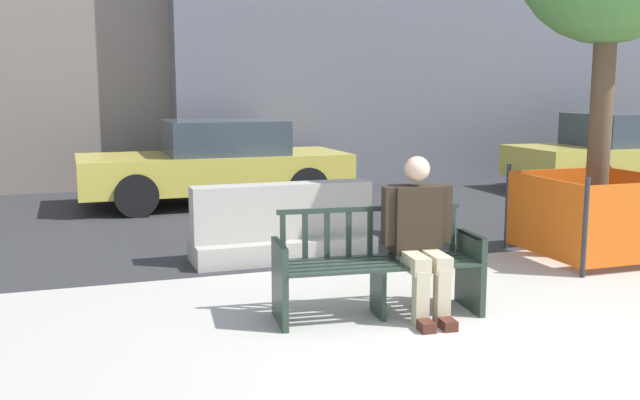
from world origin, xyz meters
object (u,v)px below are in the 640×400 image
object	(u,v)px
jersey_barrier_centre	(283,229)
car_sedan_mid	(217,163)
street_bench	(377,268)
seated_person	(419,233)
car_taxi_near	(631,151)
construction_fence	(595,213)

from	to	relation	value
jersey_barrier_centre	car_sedan_mid	xyz separation A→B (m)	(0.02, 4.05, 0.33)
street_bench	seated_person	xyz separation A→B (m)	(0.33, -0.09, 0.29)
car_taxi_near	car_sedan_mid	distance (m)	7.77
street_bench	construction_fence	size ratio (longest dim) A/B	1.23
car_taxi_near	car_sedan_mid	bearing A→B (deg)	175.11
street_bench	jersey_barrier_centre	distance (m)	2.17
street_bench	car_taxi_near	world-z (taller)	car_taxi_near
seated_person	car_taxi_near	distance (m)	9.17
car_taxi_near	street_bench	bearing A→B (deg)	-143.71
street_bench	car_taxi_near	distance (m)	9.39
street_bench	car_taxi_near	xyz separation A→B (m)	(7.56, 5.55, 0.31)
car_taxi_near	car_sedan_mid	xyz separation A→B (m)	(-7.74, 0.66, -0.04)
car_sedan_mid	street_bench	bearing A→B (deg)	-88.32
seated_person	car_taxi_near	world-z (taller)	car_taxi_near
car_taxi_near	construction_fence	bearing A→B (deg)	-135.25
street_bench	car_sedan_mid	size ratio (longest dim) A/B	0.40
street_bench	jersey_barrier_centre	size ratio (longest dim) A/B	0.86
street_bench	seated_person	bearing A→B (deg)	-14.91
jersey_barrier_centre	seated_person	bearing A→B (deg)	-76.61
construction_fence	street_bench	bearing A→B (deg)	-160.01
jersey_barrier_centre	construction_fence	distance (m)	3.46
seated_person	jersey_barrier_centre	world-z (taller)	seated_person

